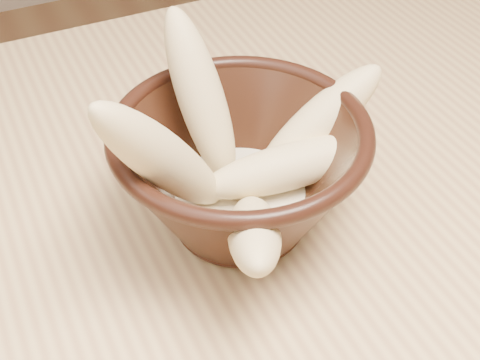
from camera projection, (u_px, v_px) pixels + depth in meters
name	position (u px, v px, depth m)	size (l,w,h in m)	color
table	(328.00, 290.00, 0.58)	(1.20, 0.80, 0.75)	tan
bowl	(240.00, 171.00, 0.49)	(0.19, 0.19, 0.10)	black
milk_puddle	(240.00, 196.00, 0.50)	(0.11, 0.11, 0.01)	beige
banana_upright	(201.00, 97.00, 0.49)	(0.03, 0.03, 0.14)	#D9BB80
banana_left	(163.00, 159.00, 0.43)	(0.03, 0.03, 0.16)	#D9BB80
banana_right	(318.00, 124.00, 0.51)	(0.03, 0.03, 0.13)	#D9BB80
banana_across	(291.00, 166.00, 0.49)	(0.03, 0.03, 0.14)	#D9BB80
banana_front	(254.00, 233.00, 0.43)	(0.03, 0.03, 0.12)	#D9BB80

